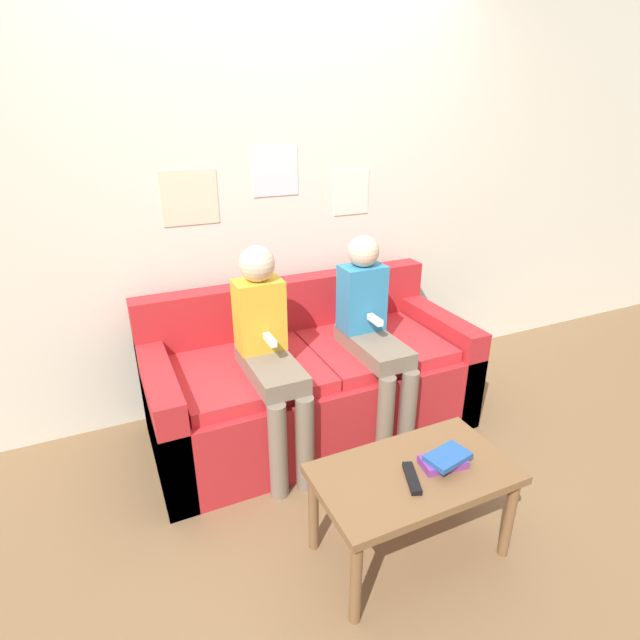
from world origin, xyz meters
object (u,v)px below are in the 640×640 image
tv_remote (412,478)px  couch (311,382)px  coffee_table (413,482)px  person_right (373,331)px  person_left (269,350)px

tv_remote → couch: bearing=109.2°
coffee_table → person_right: (0.28, 0.83, 0.27)m
couch → person_left: size_ratio=1.57×
coffee_table → person_right: person_right is taller
couch → person_right: (0.29, -0.19, 0.35)m
tv_remote → coffee_table: bearing=65.7°
couch → tv_remote: size_ratio=10.45×
couch → person_left: person_left is taller
couch → person_right: 0.49m
couch → coffee_table: bearing=-89.6°
coffee_table → person_left: bearing=110.7°
couch → coffee_table: size_ratio=2.25×
couch → person_right: person_right is taller
coffee_table → person_right: 0.92m
person_left → tv_remote: 0.94m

